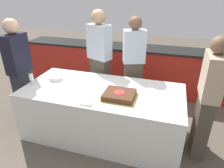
{
  "coord_description": "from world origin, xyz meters",
  "views": [
    {
      "loc": [
        0.83,
        -2.26,
        1.98
      ],
      "look_at": [
        0.14,
        0.0,
        0.83
      ],
      "focal_mm": 32.0,
      "sensor_mm": 36.0,
      "label": 1
    }
  ],
  "objects": [
    {
      "name": "utensil_pile",
      "position": [
        -0.06,
        -0.41,
        0.74
      ],
      "size": [
        0.15,
        0.1,
        0.02
      ],
      "color": "white",
      "rests_on": "dining_table"
    },
    {
      "name": "plate_stack",
      "position": [
        -0.78,
        0.1,
        0.76
      ],
      "size": [
        0.21,
        0.21,
        0.06
      ],
      "color": "white",
      "rests_on": "dining_table"
    },
    {
      "name": "dining_table",
      "position": [
        0.0,
        0.0,
        0.37
      ],
      "size": [
        2.18,
        1.01,
        0.73
      ],
      "color": "silver",
      "rests_on": "ground_plane"
    },
    {
      "name": "person_standing_back",
      "position": [
        -0.3,
        0.73,
        0.89
      ],
      "size": [
        0.44,
        0.33,
        1.69
      ],
      "rotation": [
        0.0,
        0.0,
        2.75
      ],
      "color": "#4C4238",
      "rests_on": "ground_plane"
    },
    {
      "name": "cake",
      "position": [
        0.28,
        -0.14,
        0.77
      ],
      "size": [
        0.42,
        0.37,
        0.07
      ],
      "color": "gold",
      "rests_on": "dining_table"
    },
    {
      "name": "wine_glass",
      "position": [
        -1.01,
        -0.14,
        0.84
      ],
      "size": [
        0.06,
        0.06,
        0.15
      ],
      "color": "white",
      "rests_on": "dining_table"
    },
    {
      "name": "person_cutting_cake",
      "position": [
        0.28,
        0.73,
        0.84
      ],
      "size": [
        0.38,
        0.31,
        1.61
      ],
      "rotation": [
        0.0,
        0.0,
        -2.78
      ],
      "color": "#4C4238",
      "rests_on": "ground_plane"
    },
    {
      "name": "side_plate_near_cake",
      "position": [
        0.19,
        0.17,
        0.73
      ],
      "size": [
        0.2,
        0.2,
        0.0
      ],
      "color": "white",
      "rests_on": "dining_table"
    },
    {
      "name": "ground_plane",
      "position": [
        0.0,
        0.0,
        0.0
      ],
      "size": [
        14.0,
        14.0,
        0.0
      ],
      "primitive_type": "plane",
      "color": "brown"
    },
    {
      "name": "person_seated_right",
      "position": [
        1.31,
        0.0,
        0.79
      ],
      "size": [
        0.2,
        0.42,
        1.54
      ],
      "rotation": [
        0.0,
        0.0,
        -1.57
      ],
      "color": "#4C4238",
      "rests_on": "ground_plane"
    },
    {
      "name": "person_seated_left",
      "position": [
        -1.31,
        0.0,
        0.84
      ],
      "size": [
        0.21,
        0.36,
        1.61
      ],
      "rotation": [
        0.0,
        0.0,
        1.57
      ],
      "color": "#282833",
      "rests_on": "ground_plane"
    },
    {
      "name": "back_counter",
      "position": [
        0.0,
        1.58,
        0.46
      ],
      "size": [
        4.4,
        0.58,
        0.92
      ],
      "color": "#A82319",
      "rests_on": "ground_plane"
    }
  ]
}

